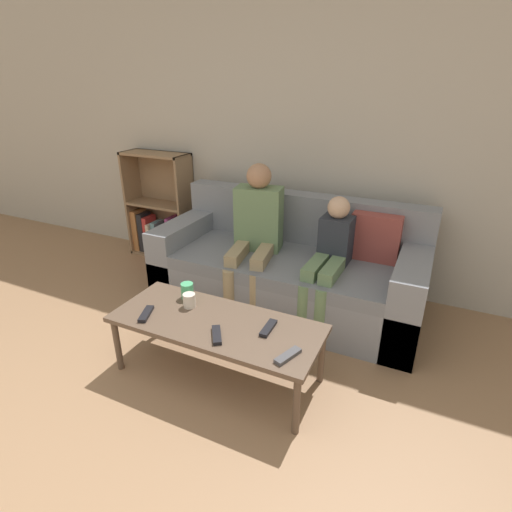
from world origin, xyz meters
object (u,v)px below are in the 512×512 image
(couch, at_px, (289,272))
(coffee_table, at_px, (216,326))
(bookshelf, at_px, (161,218))
(tv_remote_3, at_px, (268,328))
(person_child, at_px, (329,257))
(tv_remote_0, at_px, (217,335))
(tv_remote_2, at_px, (288,356))
(person_adult, at_px, (256,227))
(cup_far, at_px, (187,291))
(tv_remote_1, at_px, (146,314))
(cup_near, at_px, (189,300))

(couch, distance_m, coffee_table, 1.02)
(bookshelf, relative_size, coffee_table, 0.83)
(coffee_table, height_order, tv_remote_3, tv_remote_3)
(person_child, xyz_separation_m, tv_remote_3, (-0.12, -0.82, -0.14))
(couch, bearing_deg, coffee_table, -94.47)
(tv_remote_0, distance_m, tv_remote_2, 0.43)
(bookshelf, bearing_deg, tv_remote_3, -36.78)
(person_child, xyz_separation_m, tv_remote_2, (0.08, -1.01, -0.14))
(person_child, relative_size, tv_remote_0, 5.72)
(bookshelf, height_order, coffee_table, bookshelf)
(person_adult, relative_size, tv_remote_3, 6.69)
(person_child, distance_m, cup_far, 1.04)
(bookshelf, bearing_deg, person_child, -15.80)
(person_child, distance_m, tv_remote_0, 1.08)
(tv_remote_1, distance_m, tv_remote_2, 0.93)
(person_adult, distance_m, tv_remote_2, 1.29)
(bookshelf, distance_m, tv_remote_3, 2.29)
(person_adult, distance_m, tv_remote_1, 1.11)
(couch, xyz_separation_m, cup_near, (-0.32, -0.94, 0.15))
(person_child, bearing_deg, tv_remote_1, -128.81)
(couch, relative_size, tv_remote_0, 12.47)
(tv_remote_0, bearing_deg, coffee_table, 88.90)
(cup_far, bearing_deg, person_child, 43.47)
(person_adult, bearing_deg, tv_remote_1, -112.82)
(person_adult, height_order, tv_remote_0, person_adult)
(bookshelf, height_order, tv_remote_2, bookshelf)
(tv_remote_0, xyz_separation_m, tv_remote_2, (0.43, -0.00, 0.00))
(tv_remote_0, bearing_deg, tv_remote_2, -33.65)
(couch, height_order, tv_remote_1, couch)
(tv_remote_3, bearing_deg, couch, 102.47)
(cup_near, distance_m, tv_remote_0, 0.38)
(cup_near, bearing_deg, couch, 71.26)
(bookshelf, bearing_deg, tv_remote_2, -37.53)
(person_adult, bearing_deg, coffee_table, -89.00)
(person_child, height_order, tv_remote_2, person_child)
(coffee_table, relative_size, tv_remote_1, 7.32)
(person_child, xyz_separation_m, cup_far, (-0.75, -0.71, -0.10))
(bookshelf, distance_m, coffee_table, 2.08)
(bookshelf, relative_size, tv_remote_3, 6.26)
(person_adult, relative_size, tv_remote_1, 6.52)
(person_adult, xyz_separation_m, tv_remote_3, (0.49, -0.87, -0.26))
(tv_remote_2, height_order, tv_remote_3, same)
(coffee_table, relative_size, person_adult, 1.12)
(person_adult, xyz_separation_m, tv_remote_2, (0.69, -1.06, -0.26))
(person_adult, xyz_separation_m, person_child, (0.61, -0.05, -0.12))
(couch, distance_m, cup_far, 0.95)
(coffee_table, height_order, tv_remote_2, tv_remote_2)
(coffee_table, distance_m, cup_far, 0.37)
(bookshelf, distance_m, cup_near, 1.86)
(tv_remote_1, bearing_deg, coffee_table, -4.26)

